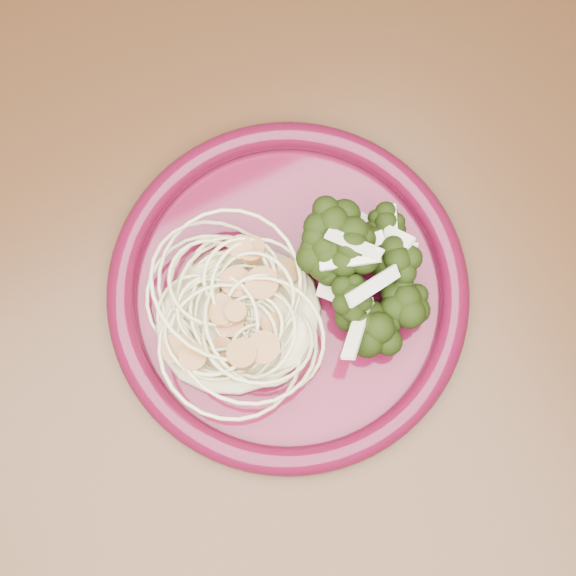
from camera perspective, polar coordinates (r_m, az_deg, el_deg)
The scene contains 6 objects.
dining_table at distance 0.71m, azimuth 8.05°, elevation 1.64°, with size 1.20×0.80×0.75m.
dinner_plate at distance 0.59m, azimuth 0.00°, elevation -0.23°, with size 0.28×0.28×0.02m.
spaghetti_pile at distance 0.57m, azimuth -3.59°, elevation -2.03°, with size 0.12×0.11×0.03m, color beige.
scallop_cluster at distance 0.54m, azimuth -3.80°, elevation -1.34°, with size 0.11×0.11×0.04m, color #A46C38, non-canonical shape.
broccoli_pile at distance 0.58m, azimuth 4.36°, elevation 2.63°, with size 0.08×0.13×0.04m, color black.
onion_garnish at distance 0.55m, azimuth 4.57°, elevation 3.43°, with size 0.05×0.08×0.05m, color beige, non-canonical shape.
Camera 1 is at (-0.17, -0.12, 1.33)m, focal length 50.00 mm.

